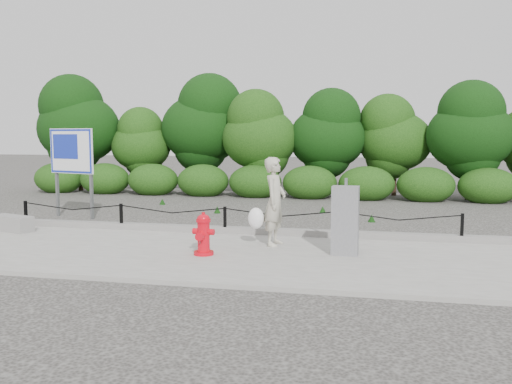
{
  "coord_description": "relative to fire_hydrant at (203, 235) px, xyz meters",
  "views": [
    {
      "loc": [
        3.18,
        -11.51,
        2.26
      ],
      "look_at": [
        0.66,
        0.2,
        1.0
      ],
      "focal_mm": 38.0,
      "sensor_mm": 36.0,
      "label": 1
    }
  ],
  "objects": [
    {
      "name": "utility_cabinet",
      "position": [
        2.53,
        0.54,
        0.26
      ],
      "size": [
        0.5,
        0.36,
        1.4
      ],
      "rotation": [
        0.0,
        0.0,
        -0.06
      ],
      "color": "gray",
      "rests_on": "sidewalk"
    },
    {
      "name": "advertising_sign",
      "position": [
        -5.02,
        4.03,
        1.27
      ],
      "size": [
        1.48,
        0.49,
        2.44
      ],
      "rotation": [
        0.0,
        0.0,
        -0.27
      ],
      "color": "slate",
      "rests_on": "ground"
    },
    {
      "name": "ground",
      "position": [
        -0.19,
        2.19,
        -0.45
      ],
      "size": [
        90.0,
        90.0,
        0.0
      ],
      "primitive_type": "plane",
      "color": "#2D2B28",
      "rests_on": "ground"
    },
    {
      "name": "concrete_block",
      "position": [
        -5.03,
        1.45,
        -0.2
      ],
      "size": [
        1.16,
        0.71,
        0.35
      ],
      "primitive_type": "cube",
      "rotation": [
        0.0,
        0.0,
        -0.32
      ],
      "color": "gray",
      "rests_on": "sidewalk"
    },
    {
      "name": "pedestrian",
      "position": [
        1.1,
        1.13,
        0.48
      ],
      "size": [
        0.76,
        0.69,
        1.75
      ],
      "rotation": [
        0.0,
        0.0,
        1.44
      ],
      "color": "#B0AB96",
      "rests_on": "sidewalk"
    },
    {
      "name": "treeline",
      "position": [
        -0.55,
        11.13,
        2.0
      ],
      "size": [
        20.43,
        3.73,
        4.58
      ],
      "color": "black",
      "rests_on": "ground"
    },
    {
      "name": "sidewalk",
      "position": [
        -0.19,
        0.19,
        -0.41
      ],
      "size": [
        14.0,
        4.0,
        0.08
      ],
      "primitive_type": "cube",
      "color": "gray",
      "rests_on": "ground"
    },
    {
      "name": "curb",
      "position": [
        -0.19,
        2.24,
        -0.3
      ],
      "size": [
        14.0,
        0.22,
        0.14
      ],
      "primitive_type": "cube",
      "color": "slate",
      "rests_on": "sidewalk"
    },
    {
      "name": "chain_barrier",
      "position": [
        -0.19,
        2.19,
        0.0
      ],
      "size": [
        10.06,
        0.06,
        0.6
      ],
      "color": "black",
      "rests_on": "sidewalk"
    },
    {
      "name": "fire_hydrant",
      "position": [
        0.0,
        0.0,
        0.0
      ],
      "size": [
        0.41,
        0.43,
        0.78
      ],
      "rotation": [
        0.0,
        0.0,
        -0.08
      ],
      "color": "red",
      "rests_on": "sidewalk"
    }
  ]
}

